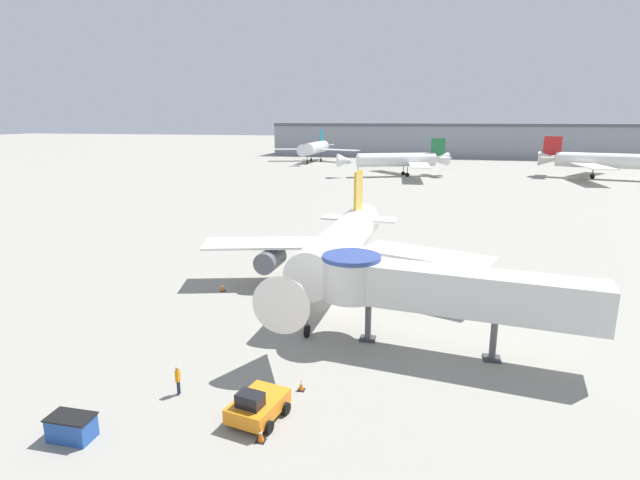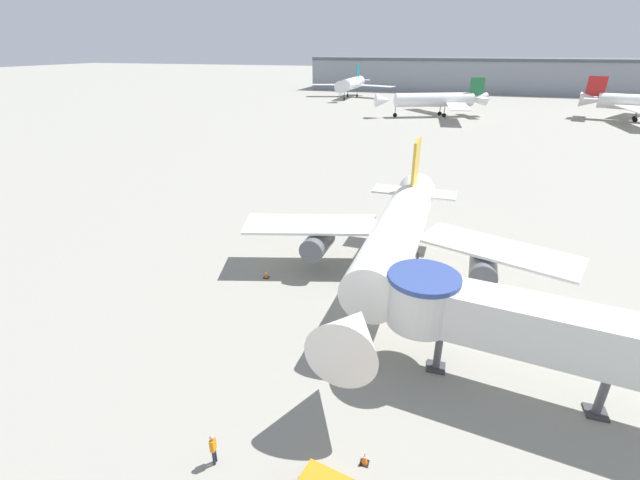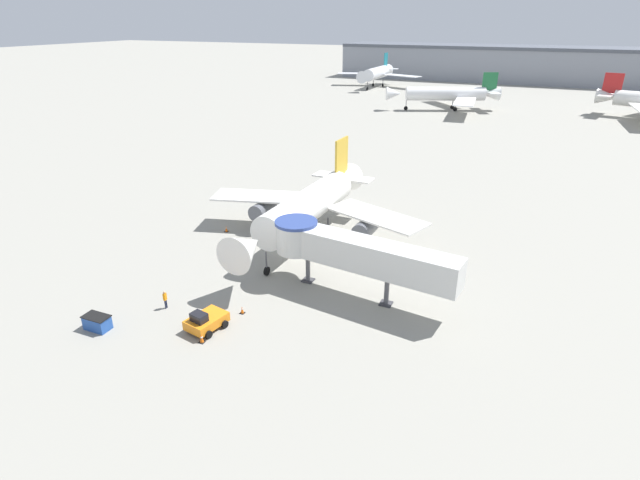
{
  "view_description": "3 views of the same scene",
  "coord_description": "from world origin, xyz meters",
  "px_view_note": "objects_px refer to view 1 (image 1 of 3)",
  "views": [
    {
      "loc": [
        8.84,
        -39.29,
        15.36
      ],
      "look_at": [
        -1.11,
        2.48,
        4.84
      ],
      "focal_mm": 28.0,
      "sensor_mm": 36.0,
      "label": 1
    },
    {
      "loc": [
        3.87,
        -28.09,
        17.8
      ],
      "look_at": [
        -5.46,
        1.96,
        3.48
      ],
      "focal_mm": 24.0,
      "sensor_mm": 36.0,
      "label": 2
    },
    {
      "loc": [
        23.18,
        -45.64,
        23.92
      ],
      "look_at": [
        5.19,
        -5.11,
        3.95
      ],
      "focal_mm": 28.0,
      "sensor_mm": 36.0,
      "label": 3
    }
  ],
  "objects_px": {
    "service_container_blue": "(72,427)",
    "traffic_cone_near_nose": "(301,385)",
    "jet_bridge": "(434,288)",
    "pushback_tug_orange": "(257,405)",
    "background_jet_teal_tail": "(315,148)",
    "traffic_cone_port_wing": "(223,287)",
    "traffic_cone_apron_front": "(261,435)",
    "main_airplane": "(338,248)",
    "background_jet_red_tail": "(604,161)",
    "background_jet_green_tail": "(399,160)",
    "ground_crew_marshaller": "(178,378)"
  },
  "relations": [
    {
      "from": "service_container_blue",
      "to": "traffic_cone_near_nose",
      "type": "height_order",
      "value": "service_container_blue"
    },
    {
      "from": "jet_bridge",
      "to": "traffic_cone_near_nose",
      "type": "bearing_deg",
      "value": -127.96
    },
    {
      "from": "pushback_tug_orange",
      "to": "background_jet_teal_tail",
      "type": "height_order",
      "value": "background_jet_teal_tail"
    },
    {
      "from": "background_jet_teal_tail",
      "to": "traffic_cone_port_wing",
      "type": "bearing_deg",
      "value": -78.48
    },
    {
      "from": "traffic_cone_near_nose",
      "to": "background_jet_teal_tail",
      "type": "distance_m",
      "value": 155.13
    },
    {
      "from": "traffic_cone_apron_front",
      "to": "background_jet_teal_tail",
      "type": "bearing_deg",
      "value": 103.03
    },
    {
      "from": "jet_bridge",
      "to": "background_jet_teal_tail",
      "type": "relative_size",
      "value": 0.57
    },
    {
      "from": "main_airplane",
      "to": "traffic_cone_near_nose",
      "type": "xyz_separation_m",
      "value": [
        1.21,
        -16.46,
        -3.95
      ]
    },
    {
      "from": "service_container_blue",
      "to": "background_jet_red_tail",
      "type": "height_order",
      "value": "background_jet_red_tail"
    },
    {
      "from": "jet_bridge",
      "to": "traffic_cone_port_wing",
      "type": "relative_size",
      "value": 24.22
    },
    {
      "from": "service_container_blue",
      "to": "traffic_cone_near_nose",
      "type": "relative_size",
      "value": 3.3
    },
    {
      "from": "main_airplane",
      "to": "background_jet_green_tail",
      "type": "height_order",
      "value": "main_airplane"
    },
    {
      "from": "background_jet_red_tail",
      "to": "background_jet_teal_tail",
      "type": "distance_m",
      "value": 91.16
    },
    {
      "from": "background_jet_teal_tail",
      "to": "pushback_tug_orange",
      "type": "bearing_deg",
      "value": -76.09
    },
    {
      "from": "service_container_blue",
      "to": "background_jet_green_tail",
      "type": "xyz_separation_m",
      "value": [
        6.11,
        118.57,
        3.8
      ]
    },
    {
      "from": "pushback_tug_orange",
      "to": "service_container_blue",
      "type": "xyz_separation_m",
      "value": [
        -8.28,
        -3.68,
        -0.15
      ]
    },
    {
      "from": "service_container_blue",
      "to": "background_jet_teal_tail",
      "type": "relative_size",
      "value": 0.07
    },
    {
      "from": "traffic_cone_near_nose",
      "to": "background_jet_teal_tail",
      "type": "xyz_separation_m",
      "value": [
        -36.7,
        150.66,
        4.63
      ]
    },
    {
      "from": "pushback_tug_orange",
      "to": "ground_crew_marshaller",
      "type": "distance_m",
      "value": 5.36
    },
    {
      "from": "pushback_tug_orange",
      "to": "background_jet_red_tail",
      "type": "height_order",
      "value": "background_jet_red_tail"
    },
    {
      "from": "jet_bridge",
      "to": "traffic_cone_near_nose",
      "type": "distance_m",
      "value": 10.92
    },
    {
      "from": "pushback_tug_orange",
      "to": "traffic_cone_port_wing",
      "type": "height_order",
      "value": "pushback_tug_orange"
    },
    {
      "from": "main_airplane",
      "to": "background_jet_teal_tail",
      "type": "xyz_separation_m",
      "value": [
        -35.49,
        134.19,
        0.68
      ]
    },
    {
      "from": "pushback_tug_orange",
      "to": "traffic_cone_port_wing",
      "type": "bearing_deg",
      "value": 130.19
    },
    {
      "from": "main_airplane",
      "to": "service_container_blue",
      "type": "relative_size",
      "value": 12.12
    },
    {
      "from": "main_airplane",
      "to": "service_container_blue",
      "type": "distance_m",
      "value": 25.18
    },
    {
      "from": "service_container_blue",
      "to": "traffic_cone_near_nose",
      "type": "bearing_deg",
      "value": 35.48
    },
    {
      "from": "pushback_tug_orange",
      "to": "traffic_cone_near_nose",
      "type": "distance_m",
      "value": 3.6
    },
    {
      "from": "pushback_tug_orange",
      "to": "service_container_blue",
      "type": "bearing_deg",
      "value": -144.91
    },
    {
      "from": "jet_bridge",
      "to": "traffic_cone_near_nose",
      "type": "xyz_separation_m",
      "value": [
        -7.21,
        -7.09,
        -4.11
      ]
    },
    {
      "from": "jet_bridge",
      "to": "background_jet_red_tail",
      "type": "height_order",
      "value": "background_jet_red_tail"
    },
    {
      "from": "traffic_cone_apron_front",
      "to": "background_jet_red_tail",
      "type": "bearing_deg",
      "value": 68.25
    },
    {
      "from": "traffic_cone_near_nose",
      "to": "background_jet_green_tail",
      "type": "relative_size",
      "value": 0.02
    },
    {
      "from": "pushback_tug_orange",
      "to": "background_jet_red_tail",
      "type": "xyz_separation_m",
      "value": [
        49.86,
        121.22,
        3.88
      ]
    },
    {
      "from": "traffic_cone_port_wing",
      "to": "ground_crew_marshaller",
      "type": "bearing_deg",
      "value": -73.98
    },
    {
      "from": "main_airplane",
      "to": "background_jet_teal_tail",
      "type": "height_order",
      "value": "background_jet_teal_tail"
    },
    {
      "from": "traffic_cone_apron_front",
      "to": "traffic_cone_near_nose",
      "type": "relative_size",
      "value": 1.12
    },
    {
      "from": "service_container_blue",
      "to": "background_jet_green_tail",
      "type": "height_order",
      "value": "background_jet_green_tail"
    },
    {
      "from": "background_jet_red_tail",
      "to": "background_jet_green_tail",
      "type": "distance_m",
      "value": 52.41
    },
    {
      "from": "main_airplane",
      "to": "pushback_tug_orange",
      "type": "relative_size",
      "value": 7.44
    },
    {
      "from": "traffic_cone_near_nose",
      "to": "background_jet_teal_tail",
      "type": "height_order",
      "value": "background_jet_teal_tail"
    },
    {
      "from": "background_jet_green_tail",
      "to": "background_jet_teal_tail",
      "type": "bearing_deg",
      "value": -162.97
    },
    {
      "from": "traffic_cone_port_wing",
      "to": "background_jet_teal_tail",
      "type": "distance_m",
      "value": 138.23
    },
    {
      "from": "background_jet_green_tail",
      "to": "traffic_cone_port_wing",
      "type": "bearing_deg",
      "value": -27.9
    },
    {
      "from": "background_jet_red_tail",
      "to": "traffic_cone_port_wing",
      "type": "bearing_deg",
      "value": 163.9
    },
    {
      "from": "background_jet_green_tail",
      "to": "service_container_blue",
      "type": "bearing_deg",
      "value": -26.19
    },
    {
      "from": "main_airplane",
      "to": "background_jet_green_tail",
      "type": "relative_size",
      "value": 0.84
    },
    {
      "from": "service_container_blue",
      "to": "background_jet_teal_tail",
      "type": "bearing_deg",
      "value": 99.71
    },
    {
      "from": "main_airplane",
      "to": "jet_bridge",
      "type": "relative_size",
      "value": 1.5
    },
    {
      "from": "jet_bridge",
      "to": "traffic_cone_apron_front",
      "type": "xyz_separation_m",
      "value": [
        -7.87,
        -12.09,
        -4.07
      ]
    }
  ]
}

